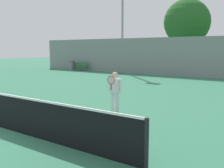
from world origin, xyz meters
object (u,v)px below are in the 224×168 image
Objects in this scene: tennis_player at (115,90)px; tree_green_broad at (187,22)px; light_pole_far_right at (123,2)px; trash_bin at (71,66)px; bench_courtside_near at (81,66)px.

tree_green_broad is at bearing 98.04° from tennis_player.
tennis_player is at bearing -58.04° from light_pole_far_right.
trash_bin is 13.40m from tree_green_broad.
trash_bin is (-1.58, 0.17, -0.07)m from bench_courtside_near.
tennis_player is at bearing -41.71° from trash_bin.
light_pole_far_right is (-9.15, 14.66, 6.08)m from tennis_player.
bench_courtside_near is 12.21m from tree_green_broad.
tennis_player is at bearing -44.46° from bench_courtside_near.
light_pole_far_right is at bearing 14.43° from bench_courtside_near.
bench_courtside_near is at bearing 131.16° from tennis_player.
light_pole_far_right is 12.00× the size of trash_bin.
tree_green_broad reaches higher than tennis_player.
light_pole_far_right reaches higher than trash_bin.
bench_courtside_near is 1.76× the size of trash_bin.
tennis_player is 0.20× the size of tree_green_broad.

